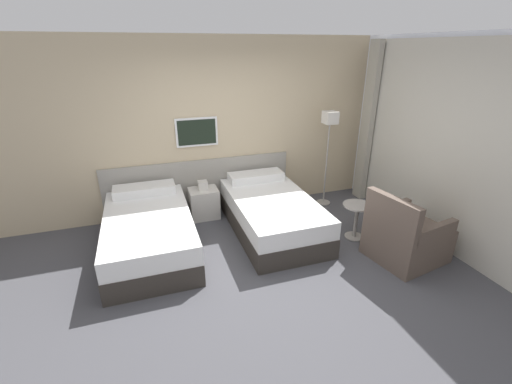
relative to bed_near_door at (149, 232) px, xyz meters
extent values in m
plane|color=#47474C|center=(1.28, -0.97, -0.27)|extent=(16.00, 16.00, 0.00)
cube|color=#C6B28E|center=(1.28, 1.03, 1.08)|extent=(10.00, 0.06, 2.70)
cube|color=gray|center=(0.86, 0.98, 0.17)|extent=(2.98, 0.04, 0.88)
cube|color=white|center=(0.86, 0.99, 1.05)|extent=(0.64, 0.03, 0.44)
cube|color=black|center=(0.86, 0.97, 1.05)|extent=(0.58, 0.01, 0.38)
cube|color=white|center=(3.82, -1.23, 1.08)|extent=(0.06, 4.48, 2.70)
cube|color=beige|center=(3.77, -1.23, 1.05)|extent=(0.03, 4.12, 2.64)
cube|color=#A8A393|center=(3.69, 0.65, 1.05)|extent=(0.10, 0.24, 2.64)
cube|color=#332D28|center=(0.00, -0.03, -0.13)|extent=(1.09, 1.96, 0.28)
cube|color=white|center=(0.00, -0.03, 0.13)|extent=(1.08, 1.94, 0.25)
cube|color=white|center=(0.00, 0.72, 0.32)|extent=(0.88, 0.34, 0.13)
cube|color=#332D28|center=(1.73, -0.03, -0.13)|extent=(1.09, 1.96, 0.28)
cube|color=white|center=(1.73, -0.03, 0.13)|extent=(1.08, 1.94, 0.25)
cube|color=white|center=(1.73, 0.72, 0.32)|extent=(0.88, 0.34, 0.13)
cube|color=beige|center=(0.86, 0.74, -0.04)|extent=(0.45, 0.37, 0.47)
cube|color=silver|center=(0.86, 0.74, 0.27)|extent=(0.14, 0.14, 0.14)
cylinder|color=#9E9993|center=(2.94, 0.60, -0.26)|extent=(0.24, 0.24, 0.02)
cylinder|color=#9E9993|center=(2.94, 0.60, 0.43)|extent=(0.02, 0.02, 1.38)
cube|color=silver|center=(2.94, 0.60, 1.22)|extent=(0.21, 0.21, 0.19)
cylinder|color=gray|center=(2.79, -0.58, -0.27)|extent=(0.27, 0.27, 0.01)
cylinder|color=gray|center=(2.79, -0.58, -0.02)|extent=(0.05, 0.05, 0.48)
cylinder|color=gray|center=(2.79, -0.58, 0.23)|extent=(0.41, 0.41, 0.02)
cube|color=brown|center=(3.12, -1.23, -0.05)|extent=(0.97, 0.89, 0.44)
cube|color=brown|center=(2.75, -1.29, 0.41)|extent=(0.23, 0.76, 0.48)
cube|color=brown|center=(3.17, -1.56, 0.26)|extent=(0.73, 0.21, 0.18)
cube|color=brown|center=(3.06, -0.90, 0.26)|extent=(0.73, 0.21, 0.18)
camera|label=1|loc=(0.08, -4.19, 2.26)|focal=24.00mm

